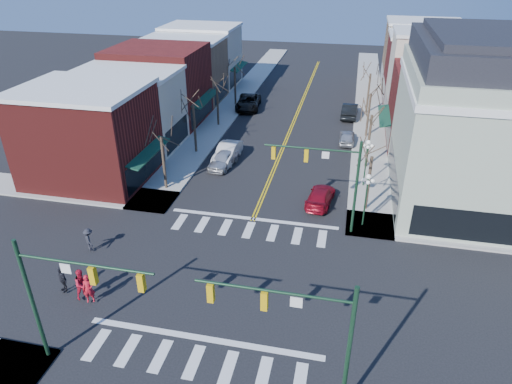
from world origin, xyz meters
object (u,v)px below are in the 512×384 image
Objects in this scene: car_right_far at (350,110)px; pedestrian_red_a at (89,289)px; pedestrian_dark_b at (89,239)px; car_left_mid at (227,153)px; victorian_corner at (484,123)px; pedestrian_red_b at (82,283)px; lamppost_midblock at (367,155)px; car_right_mid at (347,137)px; lamppost_corner at (367,191)px; pedestrian_dark_a at (62,279)px; car_left_near at (223,159)px; car_right_near at (320,196)px; car_left_far at (248,102)px.

pedestrian_red_a is (-13.70, -36.58, 0.23)m from car_right_far.
car_left_mid is at bearing -60.98° from pedestrian_dark_b.
pedestrian_red_b is at bearing -144.25° from victorian_corner.
victorian_corner is 9.10m from lamppost_midblock.
car_right_far reaches higher than car_right_mid.
pedestrian_dark_b is (-18.20, -7.17, -1.98)m from lamppost_corner.
lamppost_midblock is 13.47m from car_left_mid.
pedestrian_dark_a is 1.05× the size of pedestrian_dark_b.
car_left_near is 0.86× the size of car_right_far.
car_right_near is at bearing -20.50° from car_left_near.
car_left_near is 14.00m from car_right_mid.
car_left_far is 15.65m from car_right_mid.
car_right_mid is 2.15× the size of pedestrian_red_a.
pedestrian_red_b reaches higher than pedestrian_dark_a.
victorian_corner reaches higher than lamppost_midblock.
car_right_far is 38.98m from pedestrian_red_b.
car_left_mid is at bearing 31.51° from car_right_mid.
victorian_corner reaches higher than pedestrian_dark_b.
pedestrian_red_a is (-2.50, -21.17, 0.25)m from car_left_mid.
lamppost_corner is 1.00× the size of lamppost_midblock.
pedestrian_dark_a reaches higher than car_right_mid.
car_left_near is 19.72m from pedestrian_red_b.
victorian_corner reaches higher than car_left_mid.
car_left_far reaches higher than car_right_near.
car_left_near is 0.88× the size of car_left_mid.
car_right_mid reaches higher than car_right_near.
lamppost_corner is 19.66m from pedestrian_dark_b.
pedestrian_red_b reaches higher than car_left_near.
pedestrian_dark_b reaches higher than car_left_near.
car_right_far is 39.06m from pedestrian_red_a.
car_right_far is 3.10× the size of pedestrian_dark_b.
pedestrian_dark_a is at bearing 51.92° from car_right_near.
pedestrian_dark_a is (-17.55, -11.32, -1.94)m from lamppost_corner.
lamppost_midblock is 0.95× the size of car_right_near.
lamppost_corner is at bearing -90.00° from lamppost_midblock.
pedestrian_red_b is (-0.58, 0.30, 0.04)m from pedestrian_red_a.
lamppost_midblock is at bearing 99.88° from car_right_mid.
car_right_mid is 2.29× the size of pedestrian_dark_a.
pedestrian_red_b is at bearing -144.31° from lamppost_corner.
pedestrian_red_a reaches higher than car_right_far.
victorian_corner reaches higher than pedestrian_red_a.
car_left_mid is 11.62m from car_right_near.
victorian_corner is 3.29× the size of lamppost_midblock.
car_right_near is (-3.40, 2.77, -2.30)m from lamppost_corner.
car_right_far is 2.78× the size of pedestrian_red_a.
pedestrian_red_b is at bearing -91.23° from car_left_near.
car_right_near is at bearing 140.87° from lamppost_corner.
pedestrian_dark_a is at bearing -147.17° from lamppost_corner.
car_left_mid is 2.88× the size of pedestrian_dark_a.
car_left_near is 2.39× the size of pedestrian_red_a.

